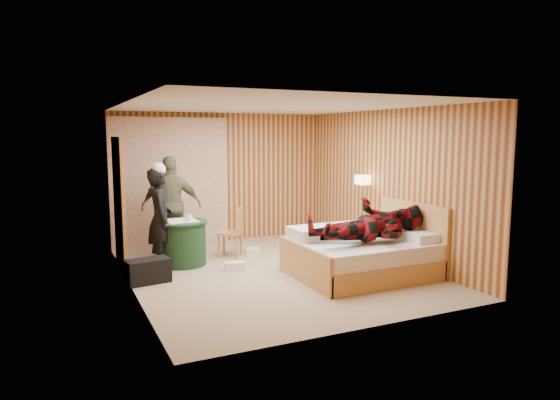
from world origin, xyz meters
name	(u,v)px	position (x,y,z in m)	size (l,w,h in m)	color
floor	(273,271)	(0.00, 0.00, 0.00)	(4.20, 5.00, 0.01)	tan
ceiling	(273,106)	(0.00, 0.00, 2.50)	(4.20, 5.00, 0.01)	silver
wall_back	(221,177)	(0.00, 2.50, 1.25)	(4.20, 0.02, 2.50)	tan
wall_left	(129,198)	(-2.10, 0.00, 1.25)	(0.02, 5.00, 2.50)	tan
wall_right	(387,185)	(2.10, 0.00, 1.25)	(0.02, 5.00, 2.50)	tan
curtain	(171,182)	(-1.00, 2.43, 1.20)	(2.20, 0.08, 2.40)	beige
doorway	(119,202)	(-2.06, 1.40, 1.02)	(0.06, 0.90, 2.05)	black
wall_lamp	(363,180)	(1.92, 0.45, 1.30)	(0.26, 0.24, 0.16)	gold
bed	(362,255)	(1.13, -0.72, 0.30)	(1.97, 1.53, 1.05)	#E29A5C
nightstand	(367,238)	(1.88, 0.24, 0.30)	(0.45, 0.61, 0.59)	#E29A5C
round_table	(182,242)	(-1.16, 0.98, 0.36)	(0.82, 0.82, 0.72)	#1E4123
chair_far	(173,225)	(-1.16, 1.63, 0.54)	(0.46, 0.46, 0.93)	#E29A5C
chair_near	(234,228)	(-0.22, 1.14, 0.49)	(0.53, 0.53, 0.85)	#E29A5C
duffel_bag	(148,271)	(-1.85, 0.20, 0.17)	(0.60, 0.32, 0.34)	black
sneaker_left	(235,266)	(-0.52, 0.27, 0.07)	(0.31, 0.12, 0.14)	white
sneaker_right	(252,251)	(0.12, 1.17, 0.06)	(0.25, 0.10, 0.11)	white
woman_standing	(160,219)	(-1.52, 0.89, 0.79)	(0.58, 0.38, 1.58)	black
man_at_table	(172,206)	(-1.16, 1.66, 0.86)	(1.01, 0.42, 1.72)	#656343
man_on_bed	(373,214)	(1.15, -0.95, 0.96)	(1.77, 0.67, 0.86)	#63090C
book_lower	(369,222)	(1.88, 0.19, 0.60)	(0.17, 0.22, 0.02)	white
book_upper	(369,221)	(1.88, 0.19, 0.62)	(0.16, 0.22, 0.02)	white
cup_nightstand	(363,218)	(1.88, 0.37, 0.63)	(0.10, 0.10, 0.09)	white
cup_table	(188,217)	(-1.06, 0.93, 0.77)	(0.12, 0.12, 0.10)	white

